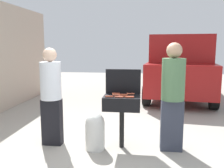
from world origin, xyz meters
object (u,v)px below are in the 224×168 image
at_px(hot_dog_6, 130,97).
at_px(hot_dog_7, 109,96).
at_px(hot_dog_2, 130,97).
at_px(hot_dog_8, 131,94).
at_px(hot_dog_3, 119,97).
at_px(hot_dog_0, 116,95).
at_px(bbq_grill, 122,104).
at_px(person_left, 51,93).
at_px(parked_minivan, 179,67).
at_px(hot_dog_4, 116,93).
at_px(person_right, 173,93).
at_px(hot_dog_5, 124,95).
at_px(propane_tank, 95,131).
at_px(hot_dog_1, 123,96).

xyz_separation_m(hot_dog_6, hot_dog_7, (-0.33, 0.01, 0.00)).
xyz_separation_m(hot_dog_2, hot_dog_8, (-0.00, 0.25, 0.00)).
bearing_deg(hot_dog_8, hot_dog_3, -121.30).
xyz_separation_m(hot_dog_0, hot_dog_3, (0.06, -0.16, 0.00)).
distance_m(bbq_grill, hot_dog_8, 0.25).
relative_size(hot_dog_3, person_left, 0.08).
relative_size(hot_dog_6, parked_minivan, 0.03).
bearing_deg(person_left, hot_dog_2, -3.02).
relative_size(hot_dog_4, person_left, 0.08).
distance_m(hot_dog_0, person_left, 1.11).
bearing_deg(hot_dog_6, person_right, 11.35).
bearing_deg(bbq_grill, person_right, -0.41).
bearing_deg(hot_dog_3, hot_dog_0, 109.29).
bearing_deg(person_right, bbq_grill, 13.94).
xyz_separation_m(bbq_grill, hot_dog_5, (0.03, 0.05, 0.15)).
distance_m(hot_dog_2, parked_minivan, 4.74).
distance_m(hot_dog_6, hot_dog_8, 0.28).
xyz_separation_m(hot_dog_3, parked_minivan, (1.57, 4.56, 0.13)).
bearing_deg(person_left, person_right, 1.35).
distance_m(hot_dog_3, person_left, 1.17).
bearing_deg(hot_dog_7, bbq_grill, 34.92).
relative_size(hot_dog_2, parked_minivan, 0.03).
bearing_deg(hot_dog_5, person_left, -176.83).
bearing_deg(propane_tank, bbq_grill, 18.86).
bearing_deg(hot_dog_2, hot_dog_4, 135.56).
bearing_deg(hot_dog_0, hot_dog_5, 13.64).
relative_size(propane_tank, person_right, 0.35).
height_order(hot_dog_1, person_left, person_left).
bearing_deg(hot_dog_6, bbq_grill, 133.42).
bearing_deg(person_left, hot_dog_4, 8.91).
distance_m(hot_dog_0, hot_dog_4, 0.12).
bearing_deg(hot_dog_4, hot_dog_0, -81.73).
distance_m(hot_dog_6, parked_minivan, 4.77).
bearing_deg(hot_dog_4, person_left, -172.00).
relative_size(hot_dog_2, hot_dog_3, 1.00).
height_order(hot_dog_5, propane_tank, hot_dog_5).
height_order(hot_dog_3, person_right, person_right).
height_order(hot_dog_3, hot_dog_6, same).
height_order(hot_dog_1, person_right, person_right).
relative_size(hot_dog_2, propane_tank, 0.21).
xyz_separation_m(hot_dog_4, propane_tank, (-0.31, -0.28, -0.57)).
bearing_deg(person_left, propane_tank, -8.22).
xyz_separation_m(hot_dog_5, hot_dog_6, (0.11, -0.19, 0.00)).
xyz_separation_m(hot_dog_1, hot_dog_5, (0.01, 0.14, 0.00)).
xyz_separation_m(hot_dog_0, hot_dog_8, (0.23, 0.12, 0.00)).
height_order(hot_dog_1, hot_dog_6, same).
xyz_separation_m(hot_dog_2, person_right, (0.68, 0.11, 0.05)).
relative_size(hot_dog_5, propane_tank, 0.21).
xyz_separation_m(hot_dog_3, propane_tank, (-0.39, -0.00, -0.57)).
distance_m(bbq_grill, person_left, 1.21).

